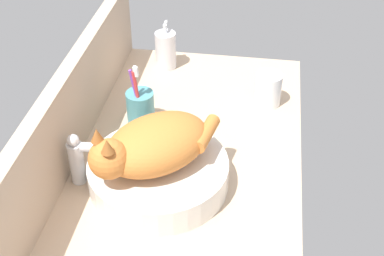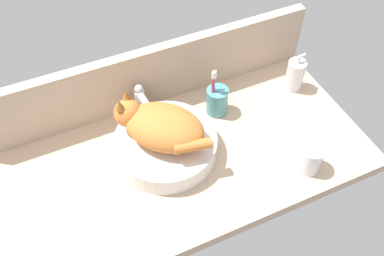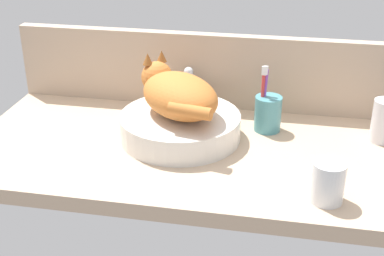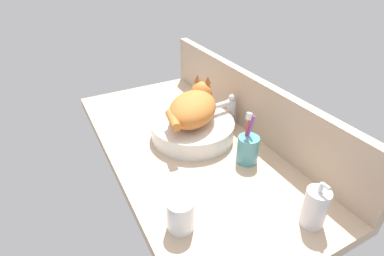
{
  "view_description": "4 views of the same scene",
  "coord_description": "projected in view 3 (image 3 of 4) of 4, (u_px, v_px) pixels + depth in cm",
  "views": [
    {
      "loc": [
        -93.46,
        -17.71,
        86.67
      ],
      "look_at": [
        6.1,
        -2.46,
        9.9
      ],
      "focal_mm": 50.0,
      "sensor_mm": 36.0,
      "label": 1
    },
    {
      "loc": [
        -30.53,
        -74.68,
        109.8
      ],
      "look_at": [
        3.87,
        0.97,
        11.24
      ],
      "focal_mm": 40.0,
      "sensor_mm": 36.0,
      "label": 2
    },
    {
      "loc": [
        23.37,
        -122.58,
        65.95
      ],
      "look_at": [
        0.88,
        -4.61,
        7.45
      ],
      "focal_mm": 50.0,
      "sensor_mm": 36.0,
      "label": 3
    },
    {
      "loc": [
        83.61,
        -42.78,
        66.01
      ],
      "look_at": [
        2.1,
        0.38,
        8.24
      ],
      "focal_mm": 28.0,
      "sensor_mm": 36.0,
      "label": 4
    }
  ],
  "objects": [
    {
      "name": "ground_plane",
      "position": [
        192.0,
        152.0,
        1.42
      ],
      "size": [
        118.17,
        58.63,
        4.0
      ],
      "primitive_type": "cube",
      "color": "tan"
    },
    {
      "name": "faucet",
      "position": [
        188.0,
        89.0,
        1.58
      ],
      "size": [
        3.64,
        11.85,
        13.6
      ],
      "color": "silver",
      "rests_on": "ground_plane"
    },
    {
      "name": "backsplash_panel",
      "position": [
        209.0,
        71.0,
        1.6
      ],
      "size": [
        118.17,
        3.6,
        22.47
      ],
      "primitive_type": "cube",
      "color": "tan",
      "rests_on": "ground_plane"
    },
    {
      "name": "toothbrush_cup",
      "position": [
        268.0,
        113.0,
        1.47
      ],
      "size": [
        7.4,
        7.4,
        18.67
      ],
      "color": "teal",
      "rests_on": "ground_plane"
    },
    {
      "name": "water_glass",
      "position": [
        327.0,
        185.0,
        1.16
      ],
      "size": [
        7.41,
        7.41,
        9.44
      ],
      "color": "white",
      "rests_on": "ground_plane"
    },
    {
      "name": "soap_dispenser",
      "position": [
        384.0,
        121.0,
        1.41
      ],
      "size": [
        6.42,
        6.42,
        14.95
      ],
      "color": "silver",
      "rests_on": "ground_plane"
    },
    {
      "name": "cat",
      "position": [
        177.0,
        93.0,
        1.41
      ],
      "size": [
        29.61,
        29.78,
        14.0
      ],
      "color": "#CC7533",
      "rests_on": "sink_basin"
    },
    {
      "name": "sink_basin",
      "position": [
        180.0,
        126.0,
        1.44
      ],
      "size": [
        32.39,
        32.39,
        6.87
      ],
      "primitive_type": "cylinder",
      "color": "silver",
      "rests_on": "ground_plane"
    }
  ]
}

